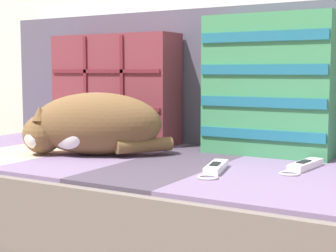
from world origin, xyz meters
name	(u,v)px	position (x,y,z in m)	size (l,w,h in m)	color
couch	(185,224)	(0.00, 0.14, 0.18)	(1.84, 0.82, 0.37)	#3D3838
sofa_backrest	(234,77)	(0.00, 0.48, 0.59)	(1.80, 0.14, 0.45)	#514C60
throw_pillow_quilted	(115,89)	(-0.38, 0.33, 0.55)	(0.46, 0.14, 0.37)	brown
throw_pillow_striped	(269,85)	(0.17, 0.33, 0.57)	(0.38, 0.14, 0.41)	#3D8956
sleeping_cat	(90,126)	(-0.28, 0.07, 0.46)	(0.42, 0.33, 0.18)	brown
game_remote_near	(215,168)	(0.15, 0.02, 0.38)	(0.09, 0.19, 0.02)	white
game_remote_far	(304,166)	(0.33, 0.16, 0.38)	(0.07, 0.20, 0.02)	white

